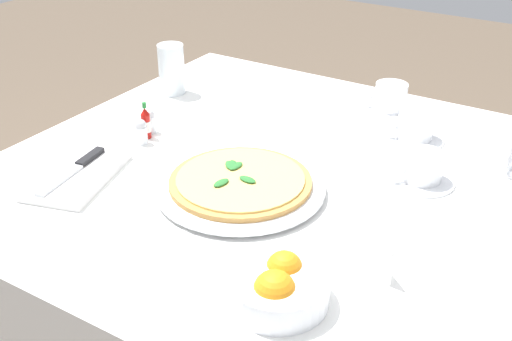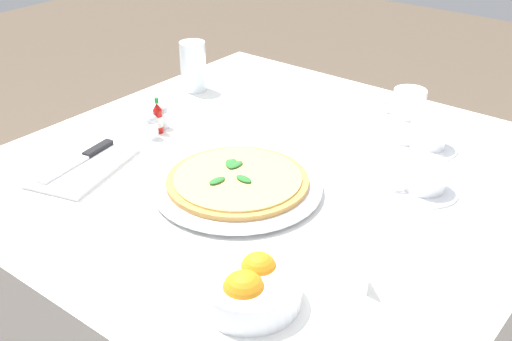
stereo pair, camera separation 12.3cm
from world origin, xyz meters
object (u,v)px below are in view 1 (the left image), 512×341
object	(u,v)px
napkin_folded	(77,174)
hot_sauce_bottle	(146,123)
pepper_shaker	(151,122)
pizza	(240,180)
citrus_bowl	(278,287)
menu_card	(378,253)
water_glass_right_edge	(172,72)
coffee_cup_back_corner	(512,153)
coffee_cup_near_right	(422,169)
salt_shaker	(141,133)
dinner_knife	(75,169)
pizza_plate	(240,187)
coffee_cup_near_left	(415,127)
coffee_cup_far_left	(390,99)

from	to	relation	value
napkin_folded	hot_sauce_bottle	size ratio (longest dim) A/B	2.98
pepper_shaker	napkin_folded	bearing A→B (deg)	3.33
pizza	citrus_bowl	world-z (taller)	citrus_bowl
hot_sauce_bottle	menu_card	size ratio (longest dim) A/B	1.18
pizza	hot_sauce_bottle	world-z (taller)	hot_sauce_bottle
pizza	water_glass_right_edge	bearing A→B (deg)	-128.10
coffee_cup_back_corner	pepper_shaker	distance (m)	0.77
coffee_cup_near_right	pizza	bearing A→B (deg)	-51.84
salt_shaker	pepper_shaker	world-z (taller)	same
salt_shaker	menu_card	world-z (taller)	menu_card
water_glass_right_edge	pepper_shaker	xyz separation A→B (m)	(0.21, 0.10, -0.03)
water_glass_right_edge	dinner_knife	size ratio (longest dim) A/B	0.65
napkin_folded	coffee_cup_near_right	bearing A→B (deg)	104.65
pizza	pizza_plate	bearing A→B (deg)	66.52
citrus_bowl	coffee_cup_near_right	bearing A→B (deg)	172.44
napkin_folded	salt_shaker	size ratio (longest dim) A/B	4.40
coffee_cup_back_corner	coffee_cup_near_left	world-z (taller)	coffee_cup_near_left
coffee_cup_near_right	citrus_bowl	bearing A→B (deg)	-7.56
pizza	coffee_cup_near_left	xyz separation A→B (m)	(-0.39, 0.20, 0.01)
coffee_cup_near_right	napkin_folded	size ratio (longest dim) A/B	0.53
coffee_cup_far_left	pepper_shaker	bearing A→B (deg)	-46.60
coffee_cup_back_corner	coffee_cup_far_left	size ratio (longest dim) A/B	1.01
coffee_cup_near_right	coffee_cup_back_corner	bearing A→B (deg)	141.13
water_glass_right_edge	napkin_folded	distance (m)	0.47
coffee_cup_near_right	napkin_folded	world-z (taller)	coffee_cup_near_right
pizza_plate	water_glass_right_edge	bearing A→B (deg)	-128.09
coffee_cup_near_left	coffee_cup_far_left	size ratio (longest dim) A/B	0.99
pizza_plate	dinner_knife	bearing A→B (deg)	-66.80
coffee_cup_back_corner	coffee_cup_far_left	bearing A→B (deg)	-112.14
pizza	coffee_cup_near_left	bearing A→B (deg)	152.33
napkin_folded	coffee_cup_far_left	bearing A→B (deg)	131.66
hot_sauce_bottle	menu_card	world-z (taller)	hot_sauce_bottle
coffee_cup_near_right	pepper_shaker	bearing A→B (deg)	-80.32
napkin_folded	pepper_shaker	world-z (taller)	pepper_shaker
dinner_knife	menu_card	world-z (taller)	menu_card
water_glass_right_edge	menu_card	distance (m)	0.83
napkin_folded	salt_shaker	distance (m)	0.19
coffee_cup_near_right	dinner_knife	size ratio (longest dim) A/B	0.67
pizza	water_glass_right_edge	size ratio (longest dim) A/B	2.11
pizza	pepper_shaker	xyz separation A→B (m)	(-0.12, -0.31, 0.00)
menu_card	water_glass_right_edge	bearing A→B (deg)	11.62
napkin_folded	coffee_cup_near_left	bearing A→B (deg)	119.46
dinner_knife	pizza_plate	bearing A→B (deg)	103.79
coffee_cup_far_left	dinner_knife	distance (m)	0.75
menu_card	hot_sauce_bottle	bearing A→B (deg)	25.33
coffee_cup_near_left	salt_shaker	world-z (taller)	coffee_cup_near_left
hot_sauce_bottle	pizza_plate	bearing A→B (deg)	73.59
napkin_folded	salt_shaker	bearing A→B (deg)	162.02
coffee_cup_near_right	salt_shaker	bearing A→B (deg)	-74.62
pizza_plate	coffee_cup_far_left	xyz separation A→B (m)	(-0.51, 0.10, 0.02)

